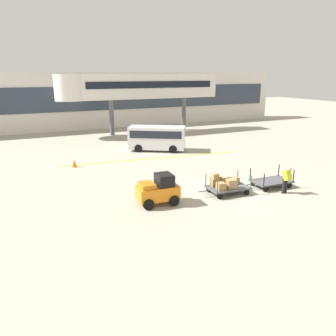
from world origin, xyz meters
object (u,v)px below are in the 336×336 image
object	(u,v)px
shuttle_van	(157,136)
baggage_tug	(158,190)
baggage_cart_lead	(226,184)
baggage_cart_middle	(271,181)
safety_cone_near	(74,163)
baggage_handler	(287,179)

from	to	relation	value
shuttle_van	baggage_tug	bearing A→B (deg)	-112.96
baggage_tug	baggage_cart_lead	world-z (taller)	baggage_tug
baggage_tug	baggage_cart_lead	bearing A→B (deg)	-2.04
baggage_cart_middle	safety_cone_near	size ratio (longest dim) A/B	5.51
baggage_cart_lead	shuttle_van	distance (m)	11.70
baggage_cart_middle	baggage_handler	size ratio (longest dim) A/B	1.94
baggage_handler	shuttle_van	xyz separation A→B (m)	(-2.24, 13.08, 0.37)
baggage_handler	shuttle_van	bearing A→B (deg)	99.72
baggage_cart_middle	baggage_handler	bearing A→B (deg)	-91.65
baggage_cart_lead	baggage_handler	bearing A→B (deg)	-24.98
baggage_handler	safety_cone_near	xyz separation A→B (m)	(-9.80, 10.65, -0.59)
shuttle_van	safety_cone_near	bearing A→B (deg)	-162.20
baggage_cart_lead	safety_cone_near	bearing A→B (deg)	126.17
baggage_tug	baggage_cart_lead	xyz separation A→B (m)	(4.06, -0.14, -0.22)
baggage_cart_middle	baggage_cart_lead	bearing A→B (deg)	176.24
baggage_tug	baggage_cart_middle	world-z (taller)	baggage_tug
baggage_tug	shuttle_van	xyz separation A→B (m)	(4.87, 11.51, 0.48)
baggage_cart_middle	safety_cone_near	distance (m)	13.63
baggage_cart_middle	baggage_handler	world-z (taller)	baggage_handler
baggage_tug	baggage_handler	distance (m)	7.29
baggage_handler	baggage_cart_middle	bearing A→B (deg)	88.35
baggage_cart_lead	safety_cone_near	size ratio (longest dim) A/B	5.51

